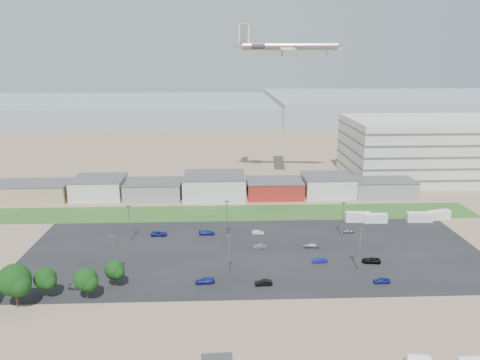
{
  "coord_description": "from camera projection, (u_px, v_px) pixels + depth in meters",
  "views": [
    {
      "loc": [
        -3.3,
        -93.84,
        49.97
      ],
      "look_at": [
        1.41,
        22.0,
        19.17
      ],
      "focal_mm": 35.0,
      "sensor_mm": 36.0,
      "label": 1
    }
  ],
  "objects": [
    {
      "name": "tree_right",
      "position": [
        86.0,
        282.0,
        98.44
      ],
      "size": [
        5.33,
        5.33,
        7.99
      ],
      "primitive_type": null,
      "color": "black",
      "rests_on": "ground"
    },
    {
      "name": "parked_car_9",
      "position": [
        159.0,
        234.0,
        134.15
      ],
      "size": [
        4.64,
        2.19,
        1.28
      ],
      "primitive_type": "imported",
      "rotation": [
        0.0,
        0.0,
        1.56
      ],
      "color": "navy",
      "rests_on": "ground"
    },
    {
      "name": "ground",
      "position": [
        238.0,
        289.0,
        103.58
      ],
      "size": [
        700.0,
        700.0,
        0.0
      ],
      "primitive_type": "plane",
      "color": "#847054",
      "rests_on": "ground"
    },
    {
      "name": "hills_backdrop",
      "position": [
        270.0,
        110.0,
        408.19
      ],
      "size": [
        700.0,
        200.0,
        9.0
      ],
      "primitive_type": null,
      "color": "gray",
      "rests_on": "ground"
    },
    {
      "name": "lightpole_back_l",
      "position": [
        130.0,
        224.0,
        128.89
      ],
      "size": [
        1.22,
        0.51,
        10.39
      ],
      "primitive_type": null,
      "color": "slate",
      "rests_on": "ground"
    },
    {
      "name": "airliner",
      "position": [
        290.0,
        46.0,
        178.41
      ],
      "size": [
        46.72,
        33.97,
        13.06
      ],
      "primitive_type": null,
      "rotation": [
        0.0,
        0.0,
        -0.09
      ],
      "color": "silver"
    },
    {
      "name": "parked_car_7",
      "position": [
        260.0,
        246.0,
        125.27
      ],
      "size": [
        3.74,
        1.54,
        1.21
      ],
      "primitive_type": "imported",
      "rotation": [
        0.0,
        0.0,
        -1.5
      ],
      "color": "#595B5E",
      "rests_on": "ground"
    },
    {
      "name": "tree_near",
      "position": [
        114.0,
        272.0,
        104.07
      ],
      "size": [
        4.66,
        4.66,
        6.99
      ],
      "primitive_type": null,
      "color": "black",
      "rests_on": "ground"
    },
    {
      "name": "parked_car_2",
      "position": [
        382.0,
        280.0,
        106.13
      ],
      "size": [
        3.82,
        1.68,
        1.28
      ],
      "primitive_type": "imported",
      "rotation": [
        0.0,
        0.0,
        -1.53
      ],
      "color": "navy",
      "rests_on": "ground"
    },
    {
      "name": "tree_mid",
      "position": [
        45.0,
        281.0,
        99.29
      ],
      "size": [
        5.0,
        5.0,
        7.5
      ],
      "primitive_type": null,
      "color": "black",
      "rests_on": "ground"
    },
    {
      "name": "parked_car_1",
      "position": [
        320.0,
        260.0,
        116.73
      ],
      "size": [
        3.96,
        1.81,
        1.26
      ],
      "primitive_type": "imported",
      "rotation": [
        0.0,
        0.0,
        -1.44
      ],
      "color": "navy",
      "rests_on": "ground"
    },
    {
      "name": "building_row",
      "position": [
        184.0,
        186.0,
        170.45
      ],
      "size": [
        170.0,
        20.0,
        8.0
      ],
      "primitive_type": null,
      "color": "silver",
      "rests_on": "ground"
    },
    {
      "name": "box_trailer_a",
      "position": [
        358.0,
        217.0,
        145.51
      ],
      "size": [
        8.08,
        2.95,
        2.98
      ],
      "primitive_type": null,
      "rotation": [
        0.0,
        0.0,
        -0.06
      ],
      "color": "silver",
      "rests_on": "ground"
    },
    {
      "name": "lightpole_front_r",
      "position": [
        360.0,
        250.0,
        111.46
      ],
      "size": [
        1.25,
        0.52,
        10.58
      ],
      "primitive_type": null,
      "color": "slate",
      "rests_on": "ground"
    },
    {
      "name": "lightpole_front_l",
      "position": [
        113.0,
        256.0,
        108.19
      ],
      "size": [
        1.2,
        0.5,
        10.22
      ],
      "primitive_type": null,
      "color": "slate",
      "rests_on": "ground"
    },
    {
      "name": "parked_car_3",
      "position": [
        205.0,
        281.0,
        106.02
      ],
      "size": [
        4.46,
        2.0,
        1.27
      ],
      "primitive_type": "imported",
      "rotation": [
        0.0,
        0.0,
        -1.52
      ],
      "color": "navy",
      "rests_on": "ground"
    },
    {
      "name": "box_trailer_d",
      "position": [
        439.0,
        215.0,
        147.6
      ],
      "size": [
        7.88,
        4.26,
        2.82
      ],
      "primitive_type": null,
      "rotation": [
        0.0,
        0.0,
        0.27
      ],
      "color": "silver",
      "rests_on": "ground"
    },
    {
      "name": "tree_left",
      "position": [
        15.0,
        283.0,
        94.88
      ],
      "size": [
        7.08,
        7.08,
        10.61
      ],
      "primitive_type": null,
      "color": "black",
      "rests_on": "ground"
    },
    {
      "name": "box_trailer_c",
      "position": [
        419.0,
        217.0,
        145.45
      ],
      "size": [
        7.84,
        2.68,
        2.91
      ],
      "primitive_type": null,
      "rotation": [
        0.0,
        0.0,
        -0.03
      ],
      "color": "silver",
      "rests_on": "ground"
    },
    {
      "name": "storage_tank_nw",
      "position": [
        418.0,
        360.0,
        77.56
      ],
      "size": [
        4.05,
        2.48,
        2.28
      ],
      "primitive_type": null,
      "rotation": [
        0.0,
        0.0,
        -0.16
      ],
      "color": "silver",
      "rests_on": "ground"
    },
    {
      "name": "parked_car_6",
      "position": [
        207.0,
        233.0,
        134.89
      ],
      "size": [
        4.53,
        1.87,
        1.31
      ],
      "primitive_type": "imported",
      "rotation": [
        0.0,
        0.0,
        1.56
      ],
      "color": "navy",
      "rests_on": "ground"
    },
    {
      "name": "parked_car_0",
      "position": [
        371.0,
        260.0,
        116.58
      ],
      "size": [
        4.84,
        2.71,
        1.28
      ],
      "primitive_type": "imported",
      "rotation": [
        0.0,
        0.0,
        -1.7
      ],
      "color": "black",
      "rests_on": "ground"
    },
    {
      "name": "grass_strip",
      "position": [
        232.0,
        213.0,
        153.8
      ],
      "size": [
        160.0,
        16.0,
        0.02
      ],
      "primitive_type": "cube",
      "color": "#2C511E",
      "rests_on": "ground"
    },
    {
      "name": "lightpole_back_r",
      "position": [
        343.0,
        220.0,
        132.52
      ],
      "size": [
        1.19,
        0.5,
        10.13
      ],
      "primitive_type": null,
      "color": "slate",
      "rests_on": "ground"
    },
    {
      "name": "parked_car_12",
      "position": [
        310.0,
        245.0,
        125.91
      ],
      "size": [
        4.47,
        2.17,
        1.25
      ],
      "primitive_type": "imported",
      "rotation": [
        0.0,
        0.0,
        -1.67
      ],
      "color": "#A5A5AA",
      "rests_on": "ground"
    },
    {
      "name": "parked_car_11",
      "position": [
        258.0,
        232.0,
        135.29
      ],
      "size": [
        3.54,
        1.49,
        1.13
      ],
      "primitive_type": "imported",
      "rotation": [
        0.0,
        0.0,
        1.48
      ],
      "color": "silver",
      "rests_on": "ground"
    },
    {
      "name": "parking_garage",
      "position": [
        444.0,
        148.0,
        195.65
      ],
      "size": [
        80.0,
        40.0,
        25.0
      ],
      "primitive_type": "cube",
      "color": "silver",
      "rests_on": "ground"
    },
    {
      "name": "parking_lot",
      "position": [
        254.0,
        252.0,
        123.09
      ],
      "size": [
        120.0,
        50.0,
        0.01
      ],
      "primitive_type": "cube",
      "color": "black",
      "rests_on": "ground"
    },
    {
      "name": "parked_car_8",
      "position": [
        349.0,
        231.0,
        136.4
      ],
      "size": [
        3.41,
        1.64,
        1.12
      ],
      "primitive_type": "imported",
      "rotation": [
        0.0,
        0.0,
        1.67
      ],
      "color": "#A5A5AA",
      "rests_on": "ground"
    },
    {
      "name": "parked_car_10",
      "position": [
        79.0,
        286.0,
        103.69
      ],
      "size": [
        4.66,
        2.22,
        1.31
      ],
      "primitive_type": "imported",
      "rotation": [
        0.0,
        0.0,
        1.49
      ],
      "color": "#595B5E",
      "rests_on": "ground"
    },
    {
      "name": "lightpole_front_m",
      "position": [
        229.0,
        255.0,
        108.78
      ],
      "size": [
        1.19,
        0.5,
        10.11
      ],
      "primitive_type": null,
      "color": "slate",
      "rests_on": "ground"
    },
    {
      "name": "box_trailer_b",
      "position": [
        375.0,
        218.0,
        144.72
      ],
      "size": [
        7.39,
        2.58,
        2.74
      ],
      "primitive_type": null,
      "rotation": [
        0.0,
        0.0,
        -0.04
      ],
      "color": "silver",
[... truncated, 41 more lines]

